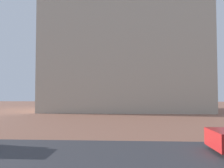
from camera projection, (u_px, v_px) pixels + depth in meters
The scene contains 3 objects.
ground_plane at pixel (110, 153), 9.53m from camera, with size 120.00×120.00×0.00m, color #93604C.
street_asphalt_strip at pixel (107, 163), 8.07m from camera, with size 120.00×7.78×0.00m, color #38383D.
landmark_building at pixel (124, 46), 33.71m from camera, with size 23.21×12.42×33.60m.
Camera 1 is at (0.63, 0.37, 2.60)m, focal length 35.05 mm.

